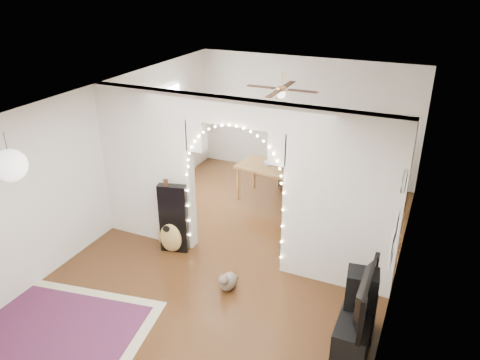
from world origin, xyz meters
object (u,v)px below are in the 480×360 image
at_px(acoustic_guitar, 169,226).
at_px(floor_speaker, 360,305).
at_px(media_console, 354,330).
at_px(dining_table, 268,169).
at_px(dining_chair_right, 318,233).
at_px(dining_chair_left, 294,175).
at_px(bookcase, 321,165).

height_order(acoustic_guitar, floor_speaker, acoustic_guitar).
bearing_deg(media_console, dining_table, 125.20).
bearing_deg(floor_speaker, dining_chair_right, 110.49).
bearing_deg(dining_chair_right, floor_speaker, -61.94).
xyz_separation_m(acoustic_guitar, media_console, (3.30, -0.92, -0.25)).
height_order(floor_speaker, media_console, floor_speaker).
relative_size(media_console, dining_chair_left, 1.60).
height_order(media_console, dining_table, dining_table).
distance_m(acoustic_guitar, dining_table, 2.65).
relative_size(acoustic_guitar, dining_chair_left, 1.84).
relative_size(dining_table, dining_chair_left, 2.09).
bearing_deg(dining_chair_left, acoustic_guitar, -119.67).
bearing_deg(acoustic_guitar, media_console, -35.62).
height_order(acoustic_guitar, dining_table, acoustic_guitar).
height_order(bookcase, dining_table, bookcase).
xyz_separation_m(acoustic_guitar, dining_chair_right, (2.24, 1.21, -0.26)).
height_order(bookcase, dining_chair_left, bookcase).
bearing_deg(acoustic_guitar, dining_table, 52.11).
xyz_separation_m(floor_speaker, dining_table, (-2.48, 3.25, 0.18)).
bearing_deg(dining_chair_right, bookcase, 104.24).
distance_m(bookcase, dining_chair_left, 0.71).
bearing_deg(acoustic_guitar, dining_chair_right, 8.46).
bearing_deg(dining_table, dining_chair_right, -34.09).
xyz_separation_m(acoustic_guitar, bookcase, (1.72, 3.21, 0.16)).
xyz_separation_m(media_console, dining_chair_right, (-1.05, 2.14, -0.01)).
distance_m(dining_table, dining_chair_right, 1.98).
bearing_deg(acoustic_guitar, floor_speaker, -32.48).
bearing_deg(bookcase, acoustic_guitar, -122.63).
relative_size(dining_table, dining_chair_right, 2.45).
xyz_separation_m(dining_table, dining_chair_right, (1.43, -1.30, -0.44)).
relative_size(acoustic_guitar, dining_chair_right, 2.15).
bearing_deg(dining_table, dining_chair_left, 76.06).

